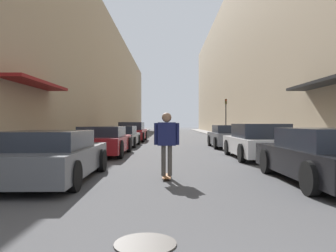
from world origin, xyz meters
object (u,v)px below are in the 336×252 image
parked_car_left_3 (133,132)px  traffic_light (227,113)px  parked_car_left_1 (105,141)px  parked_car_right_1 (260,142)px  parked_car_left_0 (52,156)px  parked_car_left_2 (122,136)px  parked_car_right_0 (325,156)px  skateboarder (168,138)px  manhole_cover (147,244)px  parked_car_right_2 (231,137)px

parked_car_left_3 → traffic_light: bearing=33.6°
parked_car_left_1 → parked_car_right_1: (6.15, -1.19, 0.03)m
parked_car_left_0 → parked_car_left_2: (0.05, 11.30, -0.00)m
parked_car_right_0 → traffic_light: size_ratio=1.29×
parked_car_right_1 → skateboarder: skateboarder is taller
parked_car_left_3 → parked_car_right_0: size_ratio=1.02×
parked_car_left_0 → manhole_cover: (2.53, -4.08, -0.57)m
parked_car_right_2 → parked_car_left_2: bearing=171.5°
parked_car_right_1 → traffic_light: 17.33m
parked_car_left_1 → parked_car_left_2: (-0.03, 5.32, -0.03)m
parked_car_left_1 → traffic_light: (7.95, 15.97, 1.63)m
parked_car_right_1 → manhole_cover: parked_car_right_1 is taller
parked_car_left_2 → traffic_light: size_ratio=1.27×
parked_car_left_2 → skateboarder: 11.40m
parked_car_left_1 → manhole_cover: bearing=-76.3°
parked_car_left_0 → parked_car_right_0: bearing=-3.2°
parked_car_left_2 → traffic_light: (7.98, 10.65, 1.66)m
parked_car_right_2 → skateboarder: bearing=-108.8°
parked_car_right_0 → parked_car_left_1: bearing=134.4°
parked_car_left_2 → manhole_cover: (2.47, -15.38, -0.57)m
parked_car_left_2 → skateboarder: bearing=-76.3°
parked_car_left_2 → traffic_light: 13.41m
manhole_cover → parked_car_right_0: bearing=44.9°
parked_car_left_1 → parked_car_left_3: parked_car_left_3 is taller
parked_car_left_1 → traffic_light: traffic_light is taller
parked_car_left_1 → parked_car_left_2: parked_car_left_1 is taller
parked_car_left_1 → parked_car_right_1: 6.26m
parked_car_left_2 → traffic_light: traffic_light is taller
skateboarder → parked_car_left_3: bearing=99.1°
parked_car_right_1 → traffic_light: traffic_light is taller
traffic_light → parked_car_left_2: bearing=-126.8°
parked_car_right_0 → parked_car_right_1: (-0.04, 5.14, 0.03)m
parked_car_left_3 → skateboarder: (2.65, -16.45, 0.30)m
parked_car_right_0 → parked_car_left_3: bearing=109.9°
parked_car_left_0 → parked_car_right_1: parked_car_right_1 is taller
parked_car_left_3 → traffic_light: (7.93, 5.27, 1.55)m
parked_car_left_2 → parked_car_left_3: 5.38m
parked_car_right_1 → manhole_cover: (-3.70, -8.87, -0.63)m
parked_car_right_0 → parked_car_right_2: parked_car_right_2 is taller
parked_car_left_1 → parked_car_right_0: 8.86m
parked_car_left_0 → parked_car_right_1: (6.23, 4.79, 0.06)m
parked_car_left_0 → parked_car_left_2: size_ratio=1.01×
parked_car_left_2 → parked_car_left_0: bearing=-90.3°
parked_car_right_1 → parked_car_right_2: 5.60m
parked_car_left_3 → skateboarder: size_ratio=2.81×
parked_car_right_1 → traffic_light: bearing=84.0°
parked_car_left_0 → parked_car_right_2: (6.20, 10.38, 0.03)m
parked_car_left_1 → parked_car_left_3: 10.70m
parked_car_left_0 → parked_car_right_1: bearing=37.5°
parked_car_left_1 → parked_car_right_0: parked_car_right_0 is taller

